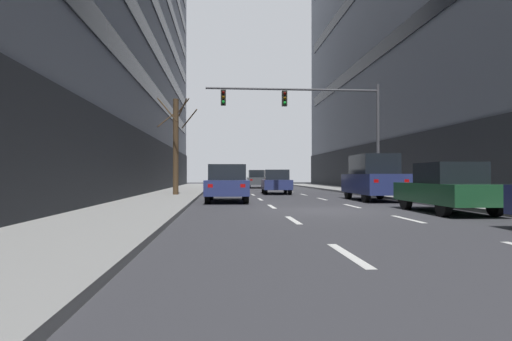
{
  "coord_description": "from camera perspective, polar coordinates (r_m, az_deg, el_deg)",
  "views": [
    {
      "loc": [
        -3.53,
        -14.27,
        1.22
      ],
      "look_at": [
        -0.76,
        20.18,
        1.63
      ],
      "focal_mm": 29.38,
      "sensor_mm": 36.0,
      "label": 1
    }
  ],
  "objects": [
    {
      "name": "ground_plane",
      "position": [
        14.76,
        9.31,
        -5.4
      ],
      "size": [
        120.0,
        120.0,
        0.0
      ],
      "primitive_type": "plane",
      "color": "#38383D"
    },
    {
      "name": "car_driving_4",
      "position": [
        27.79,
        2.75,
        -1.57
      ],
      "size": [
        1.97,
        4.33,
        1.59
      ],
      "color": "black",
      "rests_on": "ground"
    },
    {
      "name": "lane_stripe_l1_s8",
      "position": [
        36.35,
        -1.56,
        -2.6
      ],
      "size": [
        0.16,
        2.0,
        0.01
      ],
      "primitive_type": "cube",
      "color": "silver",
      "rests_on": "ground"
    },
    {
      "name": "traffic_signal_0",
      "position": [
        23.82,
        8.39,
        7.75
      ],
      "size": [
        9.77,
        0.35,
        6.24
      ],
      "color": "#4C4C51",
      "rests_on": "sidewalk_right"
    },
    {
      "name": "lane_stripe_l2_s5",
      "position": [
        21.92,
        9.0,
        -3.85
      ],
      "size": [
        0.16,
        2.0,
        0.01
      ],
      "primitive_type": "cube",
      "color": "silver",
      "rests_on": "ground"
    },
    {
      "name": "lane_stripe_l2_s3",
      "position": [
        12.45,
        19.94,
        -6.23
      ],
      "size": [
        0.16,
        2.0,
        0.01
      ],
      "primitive_type": "cube",
      "color": "silver",
      "rests_on": "ground"
    },
    {
      "name": "lane_stripe_l2_s8",
      "position": [
        36.66,
        3.47,
        -2.58
      ],
      "size": [
        0.16,
        2.0,
        0.01
      ],
      "primitive_type": "cube",
      "color": "silver",
      "rests_on": "ground"
    },
    {
      "name": "car_driving_3",
      "position": [
        35.37,
        -3.99,
        -1.36
      ],
      "size": [
        1.91,
        4.38,
        1.63
      ],
      "color": "black",
      "rests_on": "ground"
    },
    {
      "name": "lane_stripe_l1_s6",
      "position": [
        26.37,
        -0.41,
        -3.32
      ],
      "size": [
        0.16,
        2.0,
        0.01
      ],
      "primitive_type": "cube",
      "color": "silver",
      "rests_on": "ground"
    },
    {
      "name": "lane_stripe_l2_s9",
      "position": [
        41.61,
        2.51,
        -2.35
      ],
      "size": [
        0.16,
        2.0,
        0.01
      ],
      "primitive_type": "cube",
      "color": "silver",
      "rests_on": "ground"
    },
    {
      "name": "lane_stripe_l1_s10",
      "position": [
        46.33,
        -2.22,
        -2.18
      ],
      "size": [
        0.16,
        2.0,
        0.01
      ],
      "primitive_type": "cube",
      "color": "silver",
      "rests_on": "ground"
    },
    {
      "name": "car_driving_2",
      "position": [
        40.99,
        0.17,
        -1.18
      ],
      "size": [
        2.06,
        4.7,
        1.74
      ],
      "color": "black",
      "rests_on": "ground"
    },
    {
      "name": "lane_stripe_l1_s9",
      "position": [
        41.34,
        -1.93,
        -2.37
      ],
      "size": [
        0.16,
        2.0,
        0.01
      ],
      "primitive_type": "cube",
      "color": "silver",
      "rests_on": "ground"
    },
    {
      "name": "sidewalk_right",
      "position": [
        17.49,
        30.56,
        -4.35
      ],
      "size": [
        3.37,
        80.0,
        0.14
      ],
      "primitive_type": "cube",
      "color": "gray",
      "rests_on": "ground"
    },
    {
      "name": "car_parked_2",
      "position": [
        21.1,
        15.68,
        -0.95
      ],
      "size": [
        2.01,
        4.64,
        2.23
      ],
      "color": "black",
      "rests_on": "ground"
    },
    {
      "name": "lane_stripe_l2_s7",
      "position": [
        31.72,
        4.74,
        -2.87
      ],
      "size": [
        0.16,
        2.0,
        0.01
      ],
      "primitive_type": "cube",
      "color": "silver",
      "rests_on": "ground"
    },
    {
      "name": "lane_stripe_l2_s10",
      "position": [
        46.58,
        1.75,
        -2.18
      ],
      "size": [
        0.16,
        2.0,
        0.01
      ],
      "primitive_type": "cube",
      "color": "silver",
      "rests_on": "ground"
    },
    {
      "name": "lane_stripe_l1_s4",
      "position": [
        16.43,
        2.15,
        -4.92
      ],
      "size": [
        0.16,
        2.0,
        0.01
      ],
      "primitive_type": "cube",
      "color": "silver",
      "rests_on": "ground"
    },
    {
      "name": "car_parked_1",
      "position": [
        15.0,
        24.58,
        -2.2
      ],
      "size": [
        1.92,
        4.4,
        1.63
      ],
      "color": "black",
      "rests_on": "ground"
    },
    {
      "name": "lane_stripe_l2_s4",
      "position": [
        17.11,
        12.95,
        -4.73
      ],
      "size": [
        0.16,
        2.0,
        0.01
      ],
      "primitive_type": "cube",
      "color": "silver",
      "rests_on": "ground"
    },
    {
      "name": "lane_stripe_l1_s7",
      "position": [
        31.36,
        -1.08,
        -2.9
      ],
      "size": [
        0.16,
        2.0,
        0.01
      ],
      "primitive_type": "cube",
      "color": "silver",
      "rests_on": "ground"
    },
    {
      "name": "lane_stripe_l1_s5",
      "position": [
        21.4,
        0.57,
        -3.93
      ],
      "size": [
        0.16,
        2.0,
        0.01
      ],
      "primitive_type": "cube",
      "color": "silver",
      "rests_on": "ground"
    },
    {
      "name": "car_driving_0",
      "position": [
        19.52,
        -3.92,
        -1.77
      ],
      "size": [
        2.03,
        4.63,
        1.72
      ],
      "color": "black",
      "rests_on": "ground"
    },
    {
      "name": "lane_stripe_l1_s3",
      "position": [
        11.5,
        5.09,
        -6.73
      ],
      "size": [
        0.16,
        2.0,
        0.01
      ],
      "primitive_type": "cube",
      "color": "silver",
      "rests_on": "ground"
    },
    {
      "name": "car_driving_1",
      "position": [
        28.32,
        -4.06,
        -1.6
      ],
      "size": [
        1.85,
        4.19,
        1.55
      ],
      "color": "black",
      "rests_on": "ground"
    },
    {
      "name": "street_tree_1",
      "position": [
        24.22,
        -10.86,
        3.53
      ],
      "size": [
        2.27,
        2.27,
        5.54
      ],
      "color": "#4C3823",
      "rests_on": "sidewalk_left"
    },
    {
      "name": "sidewalk_left",
      "position": [
        14.63,
        -16.4,
        -5.15
      ],
      "size": [
        3.37,
        80.0,
        0.14
      ],
      "primitive_type": "cube",
      "color": "gray",
      "rests_on": "ground"
    },
    {
      "name": "lane_stripe_l2_s6",
      "position": [
        26.8,
        6.48,
        -3.27
      ],
      "size": [
        0.16,
        2.0,
        0.01
      ],
      "primitive_type": "cube",
      "color": "silver",
      "rests_on": "ground"
    },
    {
      "name": "lane_stripe_l1_s2",
      "position": [
        6.67,
        12.47,
        -11.13
      ],
      "size": [
        0.16,
        2.0,
        0.01
      ],
      "primitive_type": "cube",
      "color": "silver",
      "rests_on": "ground"
    }
  ]
}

